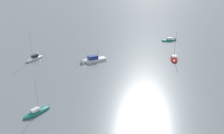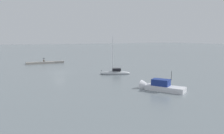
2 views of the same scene
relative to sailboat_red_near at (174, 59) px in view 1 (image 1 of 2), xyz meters
name	(u,v)px [view 1 (image 1 of 2)]	position (x,y,z in m)	size (l,w,h in m)	color
sailboat_red_near	(174,59)	(0.00, 0.00, 0.00)	(7.28, 2.89, 8.93)	red
sailboat_grey_mid	(34,59)	(3.13, -42.42, 0.00)	(7.37, 4.49, 9.35)	#ADB2B7
sailboat_teal_far	(37,112)	(32.36, -30.58, -0.06)	(5.62, 4.59, 7.76)	#197266
motorboat_white_mid	(91,60)	(3.76, -24.80, 0.10)	(5.98, 7.58, 4.22)	silver
motorboat_teal_far	(170,40)	(-22.54, 2.41, -0.02)	(3.22, 5.71, 3.07)	#197266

